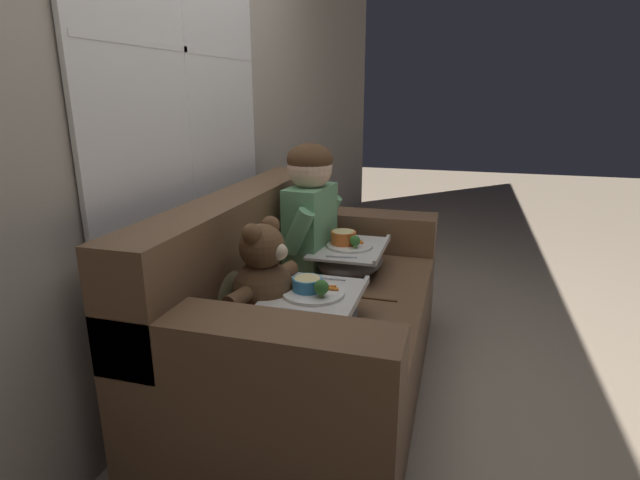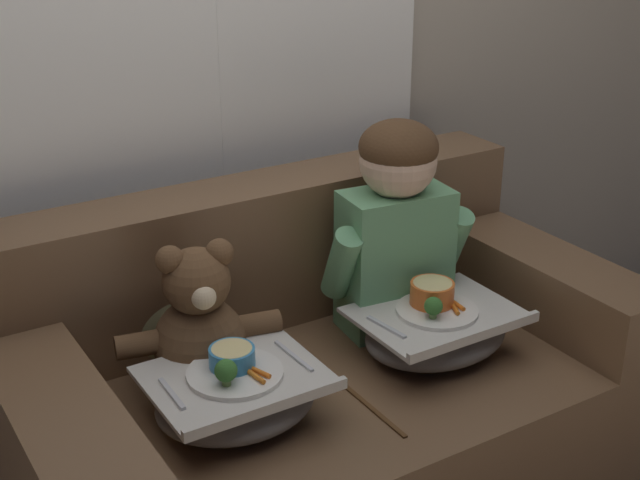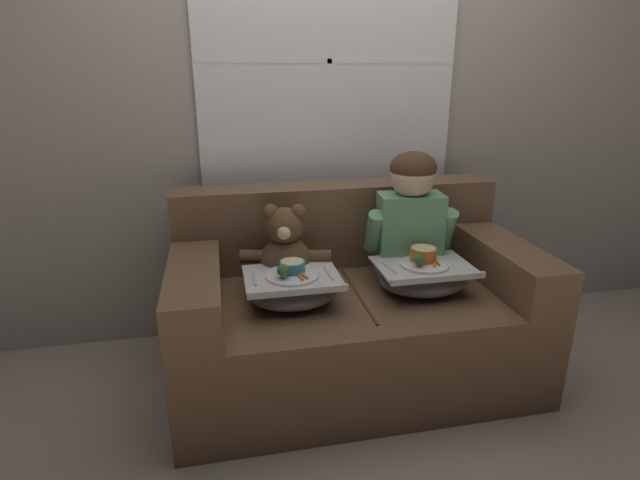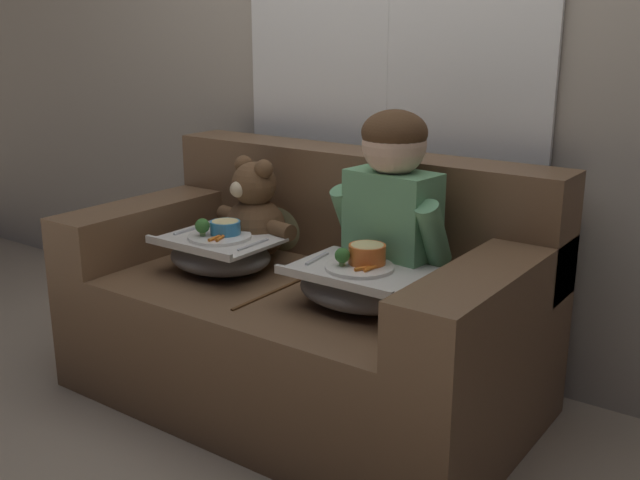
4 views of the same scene
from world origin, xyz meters
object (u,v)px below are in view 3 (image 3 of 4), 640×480
(teddy_bear, at_px, (285,252))
(lap_tray_teddy, at_px, (292,288))
(throw_pillow_behind_child, at_px, (396,235))
(throw_pillow_behind_teddy, at_px, (281,242))
(couch, at_px, (350,309))
(lap_tray_child, at_px, (423,276))
(child_figure, at_px, (411,209))

(teddy_bear, bearing_deg, lap_tray_teddy, -89.72)
(throw_pillow_behind_child, bearing_deg, throw_pillow_behind_teddy, 180.00)
(couch, height_order, lap_tray_child, couch)
(child_figure, xyz_separation_m, lap_tray_teddy, (-0.62, -0.20, -0.27))
(child_figure, relative_size, lap_tray_child, 1.42)
(throw_pillow_behind_child, height_order, lap_tray_teddy, throw_pillow_behind_child)
(child_figure, bearing_deg, lap_tray_teddy, -162.02)
(couch, relative_size, throw_pillow_behind_teddy, 4.88)
(child_figure, distance_m, teddy_bear, 0.64)
(throw_pillow_behind_teddy, relative_size, teddy_bear, 0.79)
(teddy_bear, relative_size, lap_tray_teddy, 1.04)
(throw_pillow_behind_teddy, bearing_deg, teddy_bear, -90.34)
(couch, distance_m, lap_tray_child, 0.40)
(throw_pillow_behind_teddy, bearing_deg, throw_pillow_behind_child, 0.00)
(couch, height_order, throw_pillow_behind_child, couch)
(child_figure, height_order, lap_tray_child, child_figure)
(couch, height_order, child_figure, child_figure)
(throw_pillow_behind_teddy, relative_size, child_figure, 0.55)
(throw_pillow_behind_child, bearing_deg, lap_tray_child, -90.00)
(throw_pillow_behind_child, height_order, lap_tray_child, throw_pillow_behind_child)
(teddy_bear, bearing_deg, throw_pillow_behind_teddy, 89.66)
(throw_pillow_behind_teddy, bearing_deg, lap_tray_child, -31.75)
(throw_pillow_behind_child, relative_size, throw_pillow_behind_teddy, 0.97)
(couch, xyz_separation_m, teddy_bear, (-0.31, 0.05, 0.31))
(throw_pillow_behind_teddy, relative_size, lap_tray_child, 0.78)
(couch, relative_size, lap_tray_teddy, 4.00)
(couch, bearing_deg, lap_tray_child, -24.91)
(throw_pillow_behind_child, distance_m, lap_tray_teddy, 0.73)
(teddy_bear, relative_size, lap_tray_child, 0.99)
(lap_tray_teddy, bearing_deg, child_figure, 17.98)
(lap_tray_teddy, bearing_deg, couch, 25.06)
(couch, xyz_separation_m, child_figure, (0.31, 0.06, 0.48))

